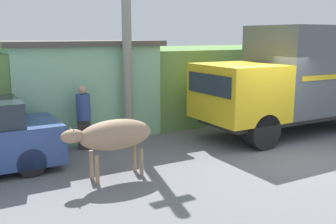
# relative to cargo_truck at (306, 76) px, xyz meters

# --- Properties ---
(ground_plane) EXTENTS (60.00, 60.00, 0.00)m
(ground_plane) POSITION_rel_cargo_truck_xyz_m (-2.51, -1.52, -1.82)
(ground_plane) COLOR slate
(hillside_embankment) EXTENTS (32.00, 5.19, 2.61)m
(hillside_embankment) POSITION_rel_cargo_truck_xyz_m (-2.51, 4.58, -0.52)
(hillside_embankment) COLOR #608C47
(hillside_embankment) RESTS_ON ground_plane
(building_backdrop) EXTENTS (4.66, 2.70, 2.94)m
(building_backdrop) POSITION_rel_cargo_truck_xyz_m (-6.48, 3.14, -0.34)
(building_backdrop) COLOR #8CC69E
(building_backdrop) RESTS_ON ground_plane
(cargo_truck) EXTENTS (7.03, 2.34, 3.40)m
(cargo_truck) POSITION_rel_cargo_truck_xyz_m (0.00, 0.00, 0.00)
(cargo_truck) COLOR #2D2D2D
(cargo_truck) RESTS_ON ground_plane
(brown_cow) EXTENTS (2.04, 0.67, 1.31)m
(brown_cow) POSITION_rel_cargo_truck_xyz_m (-7.05, -1.00, -0.86)
(brown_cow) COLOR #9E7F60
(brown_cow) RESTS_ON ground_plane
(pedestrian_on_hill) EXTENTS (0.51, 0.51, 1.77)m
(pedestrian_on_hill) POSITION_rel_cargo_truck_xyz_m (-6.93, 1.49, -0.85)
(pedestrian_on_hill) COLOR #38332D
(pedestrian_on_hill) RESTS_ON ground_plane
(utility_pole) EXTENTS (0.90, 0.27, 5.70)m
(utility_pole) POSITION_rel_cargo_truck_xyz_m (-5.54, 1.64, 1.12)
(utility_pole) COLOR gray
(utility_pole) RESTS_ON ground_plane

